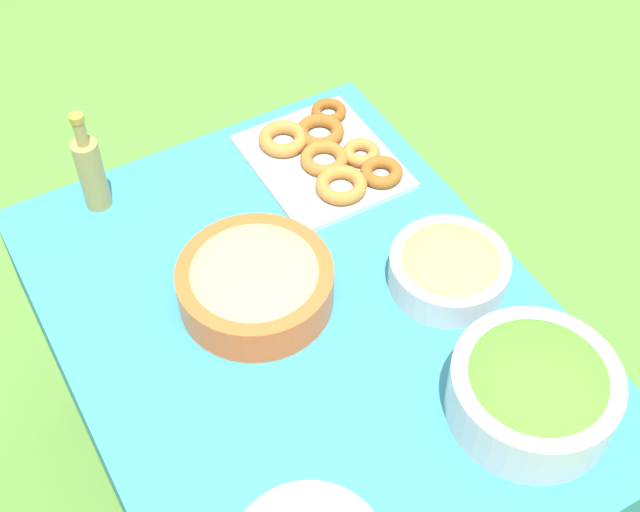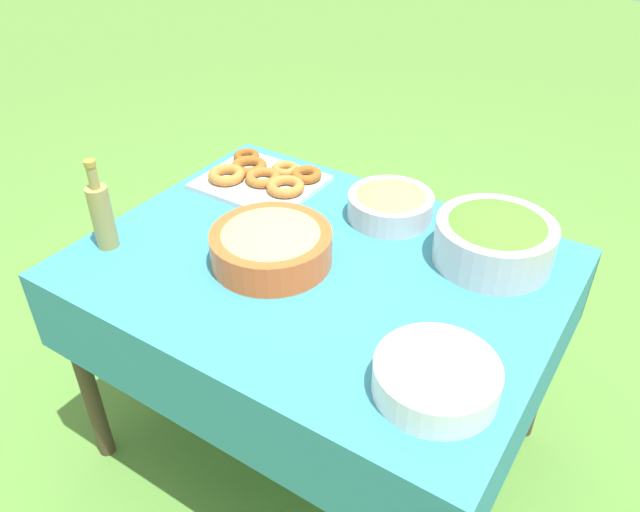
{
  "view_description": "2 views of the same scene",
  "coord_description": "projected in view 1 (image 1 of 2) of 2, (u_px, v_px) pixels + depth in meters",
  "views": [
    {
      "loc": [
        -0.94,
        0.51,
        2.19
      ],
      "look_at": [
        0.05,
        -0.06,
        0.85
      ],
      "focal_mm": 50.0,
      "sensor_mm": 36.0,
      "label": 1
    },
    {
      "loc": [
        -0.73,
        1.12,
        1.7
      ],
      "look_at": [
        -0.04,
        0.05,
        0.8
      ],
      "focal_mm": 35.0,
      "sensor_mm": 36.0,
      "label": 2
    }
  ],
  "objects": [
    {
      "name": "olive_oil_bottle",
      "position": [
        91.0,
        171.0,
        1.94
      ],
      "size": [
        0.06,
        0.06,
        0.26
      ],
      "color": "#998E4C",
      "rests_on": "picnic_table"
    },
    {
      "name": "picnic_table",
      "position": [
        309.0,
        350.0,
        1.87
      ],
      "size": [
        1.24,
        0.94,
        0.73
      ],
      "color": "teal",
      "rests_on": "ground_plane"
    },
    {
      "name": "fruit_bowl",
      "position": [
        449.0,
        268.0,
        1.83
      ],
      "size": [
        0.25,
        0.25,
        0.09
      ],
      "color": "silver",
      "rests_on": "picnic_table"
    },
    {
      "name": "ground_plane",
      "position": [
        311.0,
        487.0,
        2.36
      ],
      "size": [
        14.0,
        14.0,
        0.0
      ],
      "primitive_type": "plane",
      "color": "#568C38"
    },
    {
      "name": "donut_platter",
      "position": [
        326.0,
        156.0,
        2.09
      ],
      "size": [
        0.37,
        0.31,
        0.05
      ],
      "color": "silver",
      "rests_on": "picnic_table"
    },
    {
      "name": "pasta_bowl",
      "position": [
        255.0,
        282.0,
        1.8
      ],
      "size": [
        0.32,
        0.32,
        0.11
      ],
      "color": "#E05B28",
      "rests_on": "picnic_table"
    },
    {
      "name": "salad_bowl",
      "position": [
        534.0,
        389.0,
        1.61
      ],
      "size": [
        0.31,
        0.31,
        0.14
      ],
      "color": "silver",
      "rests_on": "picnic_table"
    }
  ]
}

